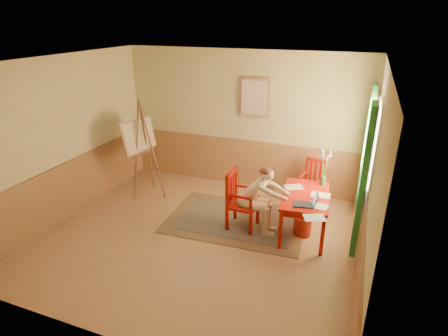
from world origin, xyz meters
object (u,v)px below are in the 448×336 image
at_px(table, 305,200).
at_px(chair_back, 312,184).
at_px(chair_left, 240,200).
at_px(laptop, 307,203).
at_px(easel, 141,140).
at_px(figure, 258,196).

bearing_deg(table, chair_back, 91.80).
relative_size(chair_left, laptop, 2.60).
height_order(table, laptop, laptop).
relative_size(laptop, easel, 0.20).
xyz_separation_m(chair_left, easel, (-2.24, 0.56, 0.64)).
distance_m(table, chair_back, 1.06).
bearing_deg(chair_left, laptop, -8.53).
xyz_separation_m(figure, laptop, (0.82, -0.15, 0.11)).
bearing_deg(chair_back, easel, -168.46).
bearing_deg(easel, chair_left, -13.99).
distance_m(figure, laptop, 0.84).
xyz_separation_m(table, figure, (-0.74, -0.20, 0.02)).
height_order(chair_left, laptop, chair_left).
distance_m(chair_back, easel, 3.39).
xyz_separation_m(chair_left, chair_back, (1.01, 1.22, -0.05)).
relative_size(figure, easel, 0.61).
bearing_deg(table, figure, -165.24).
distance_m(chair_left, easel, 2.39).
xyz_separation_m(chair_left, figure, (0.30, -0.02, 0.14)).
bearing_deg(easel, laptop, -12.19).
height_order(chair_left, chair_back, chair_left).
relative_size(chair_left, figure, 0.86).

